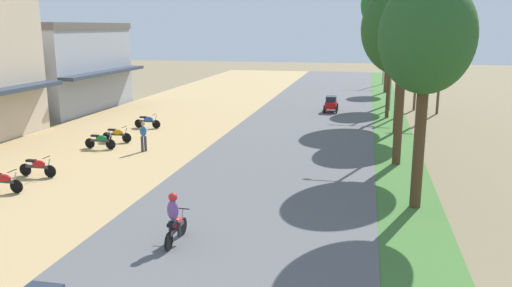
% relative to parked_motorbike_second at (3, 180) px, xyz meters
% --- Properties ---
extents(shophouse_mid, '(7.72, 11.71, 6.90)m').
position_rel_parked_motorbike_second_xyz_m(shophouse_mid, '(-9.72, 20.15, 2.91)').
color(shophouse_mid, '#999EA8').
rests_on(shophouse_mid, ground).
extents(parked_motorbike_second, '(1.80, 0.54, 0.94)m').
position_rel_parked_motorbike_second_xyz_m(parked_motorbike_second, '(0.00, 0.00, 0.00)').
color(parked_motorbike_second, black).
rests_on(parked_motorbike_second, dirt_shoulder).
extents(parked_motorbike_third, '(1.80, 0.54, 0.94)m').
position_rel_parked_motorbike_second_xyz_m(parked_motorbike_third, '(0.02, 2.27, 0.00)').
color(parked_motorbike_third, black).
rests_on(parked_motorbike_third, dirt_shoulder).
extents(parked_motorbike_fourth, '(1.80, 0.54, 0.94)m').
position_rel_parked_motorbike_second_xyz_m(parked_motorbike_fourth, '(0.08, 7.78, 0.00)').
color(parked_motorbike_fourth, black).
rests_on(parked_motorbike_fourth, dirt_shoulder).
extents(parked_motorbike_fifth, '(1.80, 0.54, 0.94)m').
position_rel_parked_motorbike_second_xyz_m(parked_motorbike_fifth, '(0.20, 9.51, 0.00)').
color(parked_motorbike_fifth, black).
rests_on(parked_motorbike_fifth, dirt_shoulder).
extents(parked_motorbike_sixth, '(1.80, 0.54, 0.94)m').
position_rel_parked_motorbike_second_xyz_m(parked_motorbike_sixth, '(0.20, 13.85, 0.00)').
color(parked_motorbike_sixth, black).
rests_on(parked_motorbike_sixth, dirt_shoulder).
extents(pedestrian_on_shoulder, '(0.43, 0.42, 1.62)m').
position_rel_parked_motorbike_second_xyz_m(pedestrian_on_shoulder, '(2.65, 7.72, 0.41)').
color(pedestrian_on_shoulder, '#33333D').
rests_on(pedestrian_on_shoulder, dirt_shoulder).
extents(median_tree_nearest, '(3.34, 3.34, 8.25)m').
position_rel_parked_motorbike_second_xyz_m(median_tree_nearest, '(16.15, 1.67, 5.68)').
color(median_tree_nearest, '#4C351E').
rests_on(median_tree_nearest, median_strip).
extents(median_tree_second, '(3.95, 3.95, 8.63)m').
position_rel_parked_motorbike_second_xyz_m(median_tree_second, '(15.77, 7.88, 5.91)').
color(median_tree_second, '#4C351E').
rests_on(median_tree_second, median_strip).
extents(median_tree_third, '(3.83, 3.83, 8.80)m').
position_rel_parked_motorbike_second_xyz_m(median_tree_third, '(16.07, 15.76, 5.86)').
color(median_tree_third, '#4C351E').
rests_on(median_tree_third, median_strip).
extents(median_tree_fourth, '(4.46, 4.46, 10.27)m').
position_rel_parked_motorbike_second_xyz_m(median_tree_fourth, '(15.76, 21.30, 7.56)').
color(median_tree_fourth, '#4C351E').
rests_on(median_tree_fourth, median_strip).
extents(median_tree_fifth, '(3.29, 3.29, 8.88)m').
position_rel_parked_motorbike_second_xyz_m(median_tree_fifth, '(16.02, 27.62, 6.35)').
color(median_tree_fifth, '#4C351E').
rests_on(median_tree_fifth, median_strip).
extents(median_tree_sixth, '(2.98, 2.98, 7.16)m').
position_rel_parked_motorbike_second_xyz_m(median_tree_sixth, '(16.07, 36.53, 5.08)').
color(median_tree_sixth, '#4C351E').
rests_on(median_tree_sixth, median_strip).
extents(streetlamp_near, '(3.16, 0.20, 7.97)m').
position_rel_parked_motorbike_second_xyz_m(streetlamp_near, '(16.06, 12.05, 4.09)').
color(streetlamp_near, gray).
rests_on(streetlamp_near, median_strip).
extents(streetlamp_mid, '(3.16, 0.20, 7.59)m').
position_rel_parked_motorbike_second_xyz_m(streetlamp_mid, '(16.06, 24.80, 3.89)').
color(streetlamp_mid, gray).
rests_on(streetlamp_mid, median_strip).
extents(streetlamp_far, '(3.16, 0.20, 7.27)m').
position_rel_parked_motorbike_second_xyz_m(streetlamp_far, '(16.06, 44.46, 3.73)').
color(streetlamp_far, gray).
rests_on(streetlamp_far, median_strip).
extents(utility_pole_near, '(1.80, 0.20, 9.22)m').
position_rel_parked_motorbike_second_xyz_m(utility_pole_near, '(19.64, 24.18, 4.25)').
color(utility_pole_near, brown).
rests_on(utility_pole_near, ground).
extents(utility_pole_far, '(1.80, 0.20, 9.05)m').
position_rel_parked_motorbike_second_xyz_m(utility_pole_far, '(18.04, 25.66, 4.16)').
color(utility_pole_far, brown).
rests_on(utility_pole_far, ground).
extents(car_hatchback_red, '(1.04, 2.00, 1.23)m').
position_rel_parked_motorbike_second_xyz_m(car_hatchback_red, '(11.56, 22.96, 0.19)').
color(car_hatchback_red, red).
rests_on(car_hatchback_red, road_strip).
extents(motorbike_ahead_second, '(0.54, 1.80, 1.66)m').
position_rel_parked_motorbike_second_xyz_m(motorbike_ahead_second, '(8.62, -3.35, 0.30)').
color(motorbike_ahead_second, black).
rests_on(motorbike_ahead_second, road_strip).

